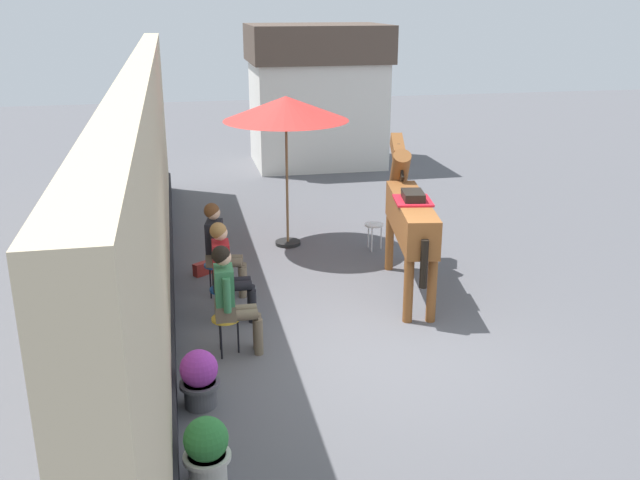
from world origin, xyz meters
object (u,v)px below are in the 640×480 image
object	(u,v)px
seated_visitor_far	(219,245)
satchel_bag	(202,269)
spare_stool_white	(374,227)
saddled_horse_center	(409,215)
seated_visitor_near	(230,294)
cafe_parasol	(286,109)
seated_visitor_middle	(226,267)
flower_planter_middle	(199,378)
flower_planter_near	(207,449)

from	to	relation	value
seated_visitor_far	satchel_bag	size ratio (longest dim) A/B	4.96
spare_stool_white	saddled_horse_center	bearing A→B (deg)	-90.14
seated_visitor_near	cafe_parasol	xyz separation A→B (m)	(1.31, 3.86, 1.59)
seated_visitor_middle	flower_planter_middle	xyz separation A→B (m)	(-0.46, -2.03, -0.44)
flower_planter_near	satchel_bag	xyz separation A→B (m)	(0.19, 5.09, -0.23)
spare_stool_white	seated_visitor_middle	bearing A→B (deg)	-138.32
cafe_parasol	spare_stool_white	distance (m)	2.47
cafe_parasol	satchel_bag	size ratio (longest dim) A/B	9.21
seated_visitor_near	cafe_parasol	distance (m)	4.37
seated_visitor_far	spare_stool_white	world-z (taller)	seated_visitor_far
cafe_parasol	flower_planter_middle	bearing A→B (deg)	-109.24
flower_planter_near	cafe_parasol	xyz separation A→B (m)	(1.73, 6.25, 2.03)
saddled_horse_center	flower_planter_near	distance (m)	5.05
seated_visitor_near	cafe_parasol	world-z (taller)	cafe_parasol
cafe_parasol	flower_planter_near	bearing A→B (deg)	-105.45
seated_visitor_near	saddled_horse_center	size ratio (longest dim) A/B	0.47
flower_planter_middle	spare_stool_white	distance (m)	5.42
saddled_horse_center	flower_planter_middle	distance (m)	4.15
flower_planter_near	flower_planter_middle	bearing A→B (deg)	90.33
cafe_parasol	spare_stool_white	xyz separation A→B (m)	(1.40, -0.56, -1.96)
satchel_bag	seated_visitor_near	bearing A→B (deg)	-119.34
seated_visitor_near	saddled_horse_center	bearing A→B (deg)	28.82
flower_planter_middle	satchel_bag	size ratio (longest dim) A/B	2.29
flower_planter_near	satchel_bag	bearing A→B (deg)	87.90
seated_visitor_far	flower_planter_middle	distance (m)	3.01
seated_visitor_far	flower_planter_near	world-z (taller)	seated_visitor_far
seated_visitor_far	flower_planter_near	size ratio (longest dim) A/B	2.17
flower_planter_middle	cafe_parasol	size ratio (longest dim) A/B	0.25
satchel_bag	flower_planter_near	bearing A→B (deg)	-126.46
seated_visitor_middle	seated_visitor_far	distance (m)	0.92
flower_planter_middle	saddled_horse_center	bearing A→B (deg)	39.69
seated_visitor_middle	satchel_bag	world-z (taller)	seated_visitor_middle
flower_planter_near	spare_stool_white	xyz separation A→B (m)	(3.13, 5.69, 0.07)
saddled_horse_center	satchel_bag	bearing A→B (deg)	157.69
flower_planter_near	cafe_parasol	distance (m)	6.80
seated_visitor_near	flower_planter_middle	bearing A→B (deg)	-111.15
flower_planter_middle	spare_stool_white	bearing A→B (deg)	54.59
seated_visitor_near	spare_stool_white	size ratio (longest dim) A/B	3.02
seated_visitor_middle	cafe_parasol	bearing A→B (deg)	66.56
cafe_parasol	seated_visitor_near	bearing A→B (deg)	-108.69
flower_planter_middle	satchel_bag	world-z (taller)	flower_planter_middle
flower_planter_near	cafe_parasol	world-z (taller)	cafe_parasol
seated_visitor_near	seated_visitor_middle	distance (m)	0.92
spare_stool_white	seated_visitor_far	bearing A→B (deg)	-151.53
seated_visitor_middle	saddled_horse_center	size ratio (longest dim) A/B	0.47
seated_visitor_middle	saddled_horse_center	xyz separation A→B (m)	(2.67, 0.57, 0.38)
seated_visitor_middle	spare_stool_white	bearing A→B (deg)	41.68
seated_visitor_far	spare_stool_white	bearing A→B (deg)	28.47
seated_visitor_near	satchel_bag	distance (m)	2.79
flower_planter_near	spare_stool_white	world-z (taller)	flower_planter_near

